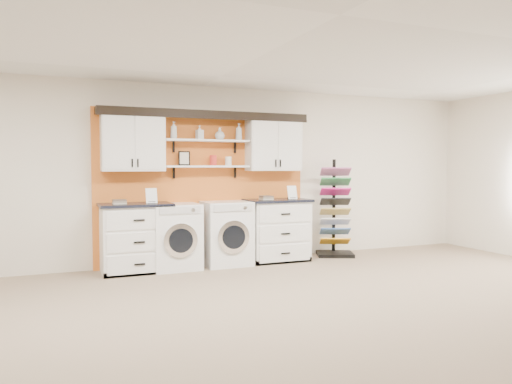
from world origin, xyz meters
name	(u,v)px	position (x,y,z in m)	size (l,w,h in m)	color
floor	(337,344)	(0.00, 0.00, 0.00)	(10.00, 10.00, 0.00)	gray
ceiling	(340,15)	(0.00, 0.00, 2.80)	(10.00, 10.00, 0.00)	white
wall_back	(203,175)	(0.00, 4.00, 1.40)	(10.00, 10.00, 0.00)	silver
accent_panel	(204,187)	(0.00, 3.96, 1.20)	(3.40, 0.07, 2.40)	orange
upper_cabinet_left	(133,142)	(-1.13, 3.79, 1.88)	(0.90, 0.35, 0.84)	white
upper_cabinet_right	(273,145)	(1.13, 3.79, 1.88)	(0.90, 0.35, 0.84)	white
shelf_lower	(207,166)	(0.00, 3.80, 1.53)	(1.32, 0.28, 0.03)	white
shelf_upper	(207,141)	(0.00, 3.80, 1.93)	(1.32, 0.28, 0.03)	white
crown_molding	(207,115)	(0.00, 3.81, 2.33)	(3.30, 0.41, 0.13)	black
picture_frame	(184,158)	(-0.35, 3.85, 1.66)	(0.18, 0.02, 0.22)	black
canister_red	(213,160)	(0.10, 3.80, 1.62)	(0.11, 0.11, 0.16)	red
canister_cream	(228,161)	(0.35, 3.80, 1.61)	(0.10, 0.10, 0.14)	silver
base_cabinet_left	(136,238)	(-1.13, 3.64, 0.50)	(1.02, 0.66, 1.00)	white
base_cabinet_right	(277,230)	(1.13, 3.64, 0.50)	(1.02, 0.66, 1.00)	white
washer	(175,236)	(-0.55, 3.64, 0.49)	(0.70, 0.71, 0.98)	white
dryer	(226,233)	(0.25, 3.64, 0.49)	(0.71, 0.71, 0.99)	white
sample_rack	(335,225)	(2.24, 3.67, 0.53)	(0.75, 0.70, 1.65)	black
soap_bottle_a	(174,130)	(-0.52, 3.80, 2.08)	(0.10, 0.10, 0.26)	silver
soap_bottle_b	(200,132)	(-0.12, 3.80, 2.05)	(0.10, 0.10, 0.21)	silver
soap_bottle_c	(220,134)	(0.21, 3.80, 2.04)	(0.15, 0.15, 0.19)	silver
soap_bottle_d	(239,132)	(0.53, 3.80, 2.08)	(0.10, 0.10, 0.27)	silver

